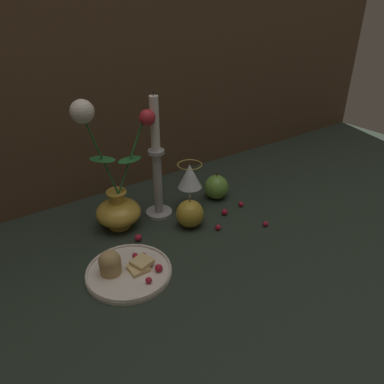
{
  "coord_description": "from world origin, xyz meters",
  "views": [
    {
      "loc": [
        -0.47,
        -0.74,
        0.6
      ],
      "look_at": [
        0.05,
        0.0,
        0.1
      ],
      "focal_mm": 35.0,
      "sensor_mm": 36.0,
      "label": 1
    }
  ],
  "objects_px": {
    "vase": "(116,197)",
    "candlestick": "(157,170)",
    "apple_beside_vase": "(190,214)",
    "apple_near_glass": "(216,187)",
    "plate_with_pastries": "(125,269)",
    "wine_glass": "(190,178)"
  },
  "relations": [
    {
      "from": "vase",
      "to": "candlestick",
      "type": "relative_size",
      "value": 1.03
    },
    {
      "from": "apple_beside_vase",
      "to": "apple_near_glass",
      "type": "distance_m",
      "value": 0.18
    },
    {
      "from": "candlestick",
      "to": "apple_beside_vase",
      "type": "distance_m",
      "value": 0.15
    },
    {
      "from": "candlestick",
      "to": "plate_with_pastries",
      "type": "bearing_deg",
      "value": -137.31
    },
    {
      "from": "wine_glass",
      "to": "apple_beside_vase",
      "type": "height_order",
      "value": "wine_glass"
    },
    {
      "from": "candlestick",
      "to": "apple_near_glass",
      "type": "relative_size",
      "value": 4.06
    },
    {
      "from": "apple_beside_vase",
      "to": "candlestick",
      "type": "bearing_deg",
      "value": 111.12
    },
    {
      "from": "apple_near_glass",
      "to": "vase",
      "type": "bearing_deg",
      "value": 175.55
    },
    {
      "from": "plate_with_pastries",
      "to": "apple_beside_vase",
      "type": "xyz_separation_m",
      "value": [
        0.24,
        0.08,
        0.02
      ]
    },
    {
      "from": "wine_glass",
      "to": "candlestick",
      "type": "xyz_separation_m",
      "value": [
        -0.1,
        0.02,
        0.04
      ]
    },
    {
      "from": "wine_glass",
      "to": "candlestick",
      "type": "height_order",
      "value": "candlestick"
    },
    {
      "from": "vase",
      "to": "plate_with_pastries",
      "type": "relative_size",
      "value": 1.85
    },
    {
      "from": "apple_beside_vase",
      "to": "plate_with_pastries",
      "type": "bearing_deg",
      "value": -161.13
    },
    {
      "from": "vase",
      "to": "apple_beside_vase",
      "type": "height_order",
      "value": "vase"
    },
    {
      "from": "apple_beside_vase",
      "to": "apple_near_glass",
      "type": "height_order",
      "value": "apple_beside_vase"
    },
    {
      "from": "plate_with_pastries",
      "to": "wine_glass",
      "type": "height_order",
      "value": "wine_glass"
    },
    {
      "from": "candlestick",
      "to": "apple_near_glass",
      "type": "height_order",
      "value": "candlestick"
    },
    {
      "from": "candlestick",
      "to": "apple_beside_vase",
      "type": "bearing_deg",
      "value": -68.88
    },
    {
      "from": "vase",
      "to": "candlestick",
      "type": "bearing_deg",
      "value": -2.2
    },
    {
      "from": "vase",
      "to": "wine_glass",
      "type": "xyz_separation_m",
      "value": [
        0.23,
        -0.02,
        0.0
      ]
    },
    {
      "from": "candlestick",
      "to": "apple_near_glass",
      "type": "distance_m",
      "value": 0.23
    },
    {
      "from": "vase",
      "to": "plate_with_pastries",
      "type": "distance_m",
      "value": 0.22
    }
  ]
}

